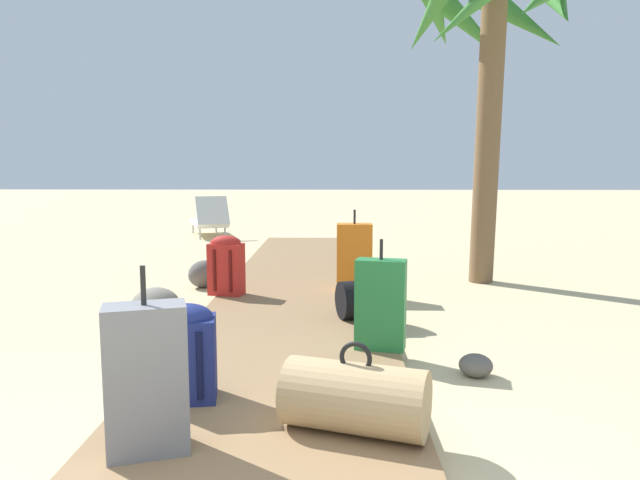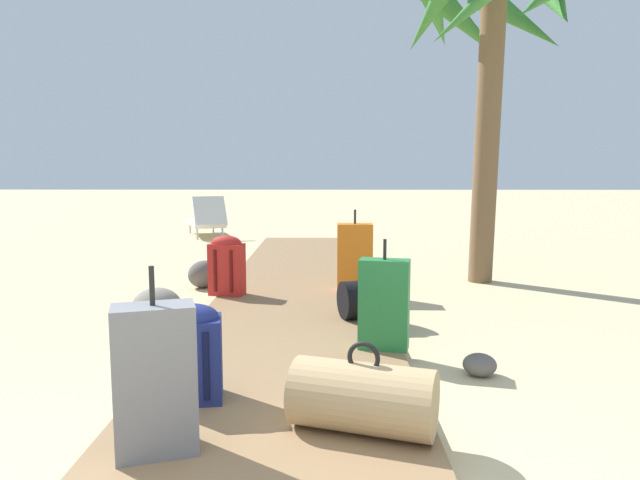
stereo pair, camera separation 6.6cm
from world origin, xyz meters
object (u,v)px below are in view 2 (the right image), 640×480
backpack_red (227,264)px  duffel_bag_tan (363,397)px  suitcase_orange (355,257)px  suitcase_grey (155,380)px  palm_tree_far_right (491,30)px  duffel_bag_black (368,299)px  suitcase_green (384,304)px  lounge_chair (207,220)px  backpack_navy (192,350)px

backpack_red → duffel_bag_tan: (1.19, -3.05, -0.15)m
suitcase_orange → suitcase_grey: bearing=-106.7°
suitcase_orange → palm_tree_far_right: palm_tree_far_right is taller
duffel_bag_black → palm_tree_far_right: (1.49, 1.89, 2.65)m
suitcase_grey → suitcase_orange: suitcase_grey is taller
suitcase_grey → duffel_bag_tan: suitcase_grey is taller
duffel_bag_black → duffel_bag_tan: duffel_bag_tan is taller
backpack_red → suitcase_green: suitcase_green is taller
backpack_red → duffel_bag_black: size_ratio=1.14×
suitcase_grey → suitcase_green: 1.94m
suitcase_grey → backpack_red: 3.28m
backpack_red → suitcase_orange: bearing=12.0°
suitcase_grey → duffel_bag_tan: (0.95, 0.22, -0.17)m
lounge_chair → duffel_bag_tan: bearing=-73.6°
suitcase_orange → lounge_chair: suitcase_orange is taller
suitcase_grey → duffel_bag_black: 2.65m
backpack_red → palm_tree_far_right: (2.86, 1.01, 2.50)m
backpack_red → suitcase_orange: (1.31, 0.28, 0.03)m
suitcase_green → suitcase_grey: bearing=-127.4°
suitcase_orange → palm_tree_far_right: bearing=25.2°
suitcase_green → palm_tree_far_right: 3.98m
suitcase_grey → duffel_bag_tan: size_ratio=1.12×
duffel_bag_black → duffel_bag_tan: bearing=-94.6°
backpack_navy → lounge_chair: (-1.63, 8.26, -0.04)m
backpack_navy → lounge_chair: lounge_chair is taller
suitcase_green → lounge_chair: suitcase_green is taller
duffel_bag_tan → backpack_navy: 1.00m
suitcase_green → lounge_chair: (-2.78, 7.33, -0.08)m
duffel_bag_tan → lounge_chair: 9.01m
duffel_bag_black → suitcase_orange: bearing=92.8°
backpack_red → lounge_chair: lounge_chair is taller
palm_tree_far_right → duffel_bag_tan: bearing=-112.3°
backpack_red → duffel_bag_tan: 3.28m
duffel_bag_tan → backpack_navy: size_ratio=1.41×
backpack_red → lounge_chair: size_ratio=0.37×
duffel_bag_black → lounge_chair: bearing=112.8°
duffel_bag_tan → suitcase_orange: size_ratio=0.91×
duffel_bag_black → backpack_red: bearing=147.2°
suitcase_grey → palm_tree_far_right: (2.61, 4.28, 2.48)m
suitcase_orange → duffel_bag_black: bearing=-87.2°
backpack_navy → suitcase_orange: bearing=70.6°
backpack_navy → lounge_chair: size_ratio=0.33×
suitcase_green → backpack_navy: bearing=-140.9°
suitcase_green → duffel_bag_tan: suitcase_green is taller
palm_tree_far_right → suitcase_orange: bearing=-154.8°
backpack_red → backpack_navy: (0.27, -2.67, -0.03)m
suitcase_green → palm_tree_far_right: bearing=62.3°
suitcase_green → backpack_navy: 1.48m
suitcase_green → palm_tree_far_right: size_ratio=0.21×
suitcase_grey → lounge_chair: (-1.60, 8.87, -0.10)m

